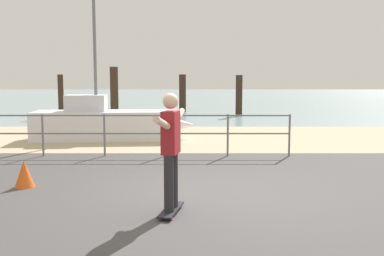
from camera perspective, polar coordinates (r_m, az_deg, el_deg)
The scene contains 12 objects.
ground_plane at distance 6.44m, azimuth 2.31°, elevation -11.12°, with size 24.00×10.00×0.04m, color #474444.
beach_strip at distance 14.26m, azimuth 1.14°, elevation -1.26°, with size 24.00×6.00×0.04m, color tan.
sea_surface at distance 42.17m, azimuth 0.52°, elevation 3.98°, with size 72.00×50.00×0.04m, color #849EA3.
railing_fence at distance 11.01m, azimuth -11.02°, elevation -0.10°, with size 9.10×0.05×1.05m.
sailboat at distance 13.99m, azimuth -10.11°, elevation 0.65°, with size 5.02×1.73×5.77m.
skateboard at distance 6.44m, azimuth -2.50°, elevation -10.48°, with size 0.36×0.82×0.08m.
skateboarder at distance 6.23m, azimuth -2.54°, elevation -2.10°, with size 0.38×1.43×1.65m.
groyne_post_0 at distance 21.95m, azimuth -16.32°, elevation 3.94°, with size 0.26×0.26×2.06m, color #332319.
groyne_post_1 at distance 19.55m, azimuth -9.76°, elevation 4.29°, with size 0.35×0.35×2.38m, color #332319.
groyne_post_2 at distance 24.39m, azimuth -1.03°, elevation 4.47°, with size 0.38×0.38×2.07m, color #332319.
groyne_post_3 at distance 22.11m, azimuth 6.27°, elevation 4.16°, with size 0.33×0.33×2.03m, color #332319.
traffic_cone at distance 8.40m, azimuth -20.57°, elevation -5.56°, with size 0.36×0.36×0.50m, color #E55919.
Camera 1 is at (-0.23, -7.12, 1.96)m, focal length 41.44 mm.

